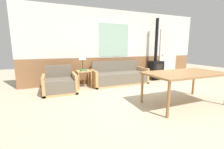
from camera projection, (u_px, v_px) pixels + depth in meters
The scene contains 10 objects.
ground_plane at pixel (164, 102), 3.71m from camera, with size 16.00×16.00×0.00m, color beige.
wall_back at pixel (119, 46), 5.86m from camera, with size 7.20×0.09×2.70m.
couch at pixel (119, 77), 5.47m from camera, with size 2.02×0.82×0.82m.
armchair at pixel (60, 84), 4.43m from camera, with size 0.94×0.82×0.78m.
side_table at pixel (84, 74), 4.97m from camera, with size 0.47×0.47×0.57m.
table_lamp at pixel (82, 58), 4.94m from camera, with size 0.26×0.26×0.52m.
book_stack at pixel (84, 70), 4.86m from camera, with size 0.22×0.17×0.04m.
dining_table at pixel (185, 75), 3.45m from camera, with size 1.83×1.00×0.76m.
wood_stove at pixel (156, 65), 6.16m from camera, with size 0.49×0.45×2.45m.
entry_door at pixel (168, 54), 6.75m from camera, with size 0.92×0.09×2.09m.
Camera 1 is at (-2.52, -2.79, 1.32)m, focal length 24.00 mm.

